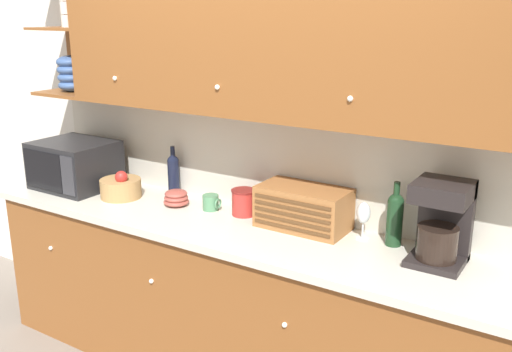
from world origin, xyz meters
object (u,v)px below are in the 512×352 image
Objects in this scene: microwave at (75,165)px; bread_box at (303,208)px; fruit_basket at (121,188)px; wine_bottle at (173,173)px; bowl_stack_on_counter at (176,198)px; coffee_maker at (441,222)px; mug at (211,203)px; wine_glass at (363,214)px; second_wine_bottle at (395,217)px; storage_canister at (244,202)px.

bread_box is at bearing 5.47° from microwave.
wine_bottle reaches higher than fruit_basket.
fruit_basket reaches higher than bowl_stack_on_counter.
bowl_stack_on_counter is 0.80m from bread_box.
coffee_maker is at bearing 3.24° from fruit_basket.
fruit_basket is at bearing -169.40° from mug.
microwave is at bearing -159.79° from wine_bottle.
wine_bottle is at bearing 177.47° from wine_glass.
mug is 1.30m from coffee_maker.
bread_box reaches higher than fruit_basket.
microwave is 0.41m from fruit_basket.
mug is at bearing -176.13° from second_wine_bottle.
microwave is at bearing -175.03° from bowl_stack_on_counter.
second_wine_bottle is 0.25m from coffee_maker.
bread_box is at bearing -175.81° from wine_glass.
bread_box is 0.32m from wine_glass.
wine_glass is (1.90, 0.17, -0.02)m from microwave.
coffee_maker is (1.66, -0.12, 0.06)m from wine_bottle.
bowl_stack_on_counter is 1.52m from coffee_maker.
wine_bottle reaches higher than bowl_stack_on_counter.
microwave is at bearing -174.53° from bread_box.
bread_box is at bearing 176.70° from coffee_maker.
wine_glass is (0.69, 0.03, 0.06)m from storage_canister.
bowl_stack_on_counter is 0.47× the size of second_wine_bottle.
coffee_maker reaches higher than fruit_basket.
mug is 0.58m from bread_box.
coffee_maker reaches higher than storage_canister.
second_wine_bottle is at bearing 4.24° from bread_box.
microwave is 1.95× the size of fruit_basket.
wine_glass is at bearing 5.45° from bowl_stack_on_counter.
fruit_basket is 0.39m from bowl_stack_on_counter.
storage_canister is 0.75× the size of wine_glass.
wine_glass is at bearing 5.25° from microwave.
fruit_basket is 0.82m from storage_canister.
wine_glass reaches higher than mug.
wine_glass is at bearing 6.55° from fruit_basket.
microwave is 1.58m from bread_box.
bowl_stack_on_counter is 0.32× the size of bread_box.
microwave reaches higher than mug.
bowl_stack_on_counter is 0.43m from storage_canister.
coffee_maker is at bearing -17.86° from second_wine_bottle.
microwave is 4.63× the size of mug.
fruit_basket is at bearing 0.35° from microwave.
wine_bottle is 0.95× the size of second_wine_bottle.
fruit_basket is at bearing -134.88° from wine_bottle.
wine_glass is at bearing 4.19° from bread_box.
fruit_basket is 1.66m from second_wine_bottle.
bread_box is at bearing 0.37° from storage_canister.
bowl_stack_on_counter is at bearing -178.42° from coffee_maker.
wine_glass is (0.90, 0.06, 0.09)m from mug.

